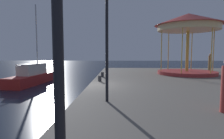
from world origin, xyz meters
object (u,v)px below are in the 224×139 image
Objects in this scene: sailboat_red at (35,76)px; bollard_south at (100,78)px; carousel at (188,29)px; bollard_north at (102,74)px; person_far_corner at (210,63)px; lamp_post_mid_promenade at (107,27)px.

sailboat_red reaches higher than bollard_south.
carousel is (14.16, 0.76, 4.33)m from sailboat_red.
person_far_corner is (11.23, 5.05, 0.72)m from bollard_north.
lamp_post_mid_promenade is (-6.92, -10.25, -1.24)m from carousel.
sailboat_red is 1.22× the size of carousel.
lamp_post_mid_promenade is 16.78m from person_far_corner.
lamp_post_mid_promenade reaches higher than bollard_north.
lamp_post_mid_promenade reaches higher than person_far_corner.
carousel reaches higher than lamp_post_mid_promenade.
carousel is at bearing 3.05° from sailboat_red.
bollard_south is 0.21× the size of person_far_corner.
lamp_post_mid_promenade is at bearing -128.57° from person_far_corner.
bollard_south is at bearing -146.10° from person_far_corner.
carousel reaches higher than bollard_north.
lamp_post_mid_promenade is (7.24, -9.49, 3.09)m from sailboat_red.
sailboat_red is at bearing 127.34° from lamp_post_mid_promenade.
bollard_south is at bearing -89.54° from bollard_north.
person_far_corner is at bearing 24.22° from bollard_north.
sailboat_red is at bearing -168.69° from person_far_corner.
sailboat_red is 14.83m from carousel.
carousel is 5.52m from person_far_corner.
person_far_corner is (17.62, 3.52, 1.03)m from sailboat_red.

